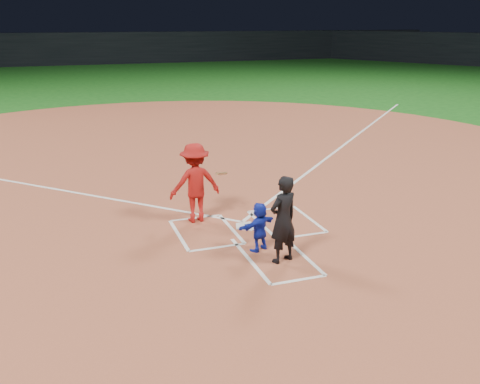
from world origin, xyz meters
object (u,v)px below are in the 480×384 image
object	(u,v)px
batter_at_plate	(195,183)
catcher	(259,227)
umpire	(283,220)
home_plate	(247,226)

from	to	relation	value
batter_at_plate	catcher	bearing A→B (deg)	-68.67
batter_at_plate	umpire	bearing A→B (deg)	-69.01
home_plate	catcher	size ratio (longest dim) A/B	0.58
home_plate	umpire	world-z (taller)	umpire
home_plate	umpire	xyz separation A→B (m)	(0.04, -1.95, 0.86)
catcher	batter_at_plate	xyz separation A→B (m)	(-0.80, 2.06, 0.42)
home_plate	umpire	bearing A→B (deg)	91.18
batter_at_plate	home_plate	bearing A→B (deg)	-37.19
catcher	home_plate	bearing A→B (deg)	-122.53
umpire	home_plate	bearing A→B (deg)	-107.96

